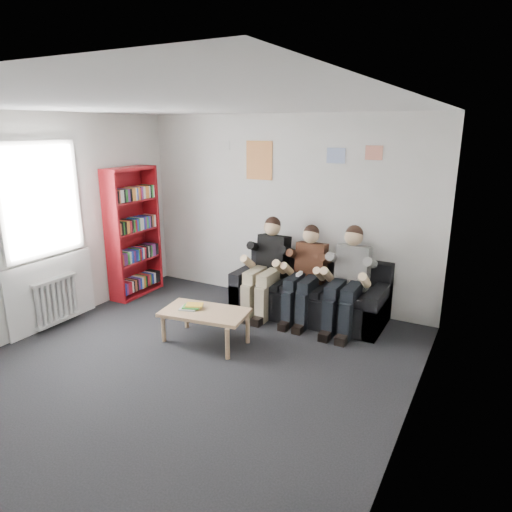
{
  "coord_description": "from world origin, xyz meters",
  "views": [
    {
      "loc": [
        2.77,
        -3.41,
        2.51
      ],
      "look_at": [
        0.2,
        1.3,
        0.99
      ],
      "focal_mm": 32.0,
      "sensor_mm": 36.0,
      "label": 1
    }
  ],
  "objects_px": {
    "person_left": "(266,267)",
    "person_middle": "(305,275)",
    "bookshelf": "(134,233)",
    "coffee_table": "(205,315)",
    "sofa": "(310,295)",
    "person_right": "(347,280)"
  },
  "relations": [
    {
      "from": "bookshelf",
      "to": "person_left",
      "type": "relative_size",
      "value": 1.47
    },
    {
      "from": "coffee_table",
      "to": "person_left",
      "type": "xyz_separation_m",
      "value": [
        0.21,
        1.19,
        0.3
      ]
    },
    {
      "from": "sofa",
      "to": "person_middle",
      "type": "distance_m",
      "value": 0.4
    },
    {
      "from": "sofa",
      "to": "coffee_table",
      "type": "bearing_deg",
      "value": -119.36
    },
    {
      "from": "person_right",
      "to": "person_middle",
      "type": "bearing_deg",
      "value": 178.5
    },
    {
      "from": "coffee_table",
      "to": "person_middle",
      "type": "xyz_separation_m",
      "value": [
        0.78,
        1.19,
        0.28
      ]
    },
    {
      "from": "bookshelf",
      "to": "person_right",
      "type": "xyz_separation_m",
      "value": [
        3.25,
        0.32,
        -0.32
      ]
    },
    {
      "from": "coffee_table",
      "to": "person_right",
      "type": "distance_m",
      "value": 1.83
    },
    {
      "from": "bookshelf",
      "to": "person_right",
      "type": "bearing_deg",
      "value": 3.45
    },
    {
      "from": "coffee_table",
      "to": "person_left",
      "type": "relative_size",
      "value": 0.76
    },
    {
      "from": "bookshelf",
      "to": "coffee_table",
      "type": "xyz_separation_m",
      "value": [
        1.89,
        -0.88,
        -0.62
      ]
    },
    {
      "from": "person_left",
      "to": "person_middle",
      "type": "xyz_separation_m",
      "value": [
        0.58,
        0.0,
        -0.02
      ]
    },
    {
      "from": "sofa",
      "to": "person_left",
      "type": "bearing_deg",
      "value": -161.16
    },
    {
      "from": "bookshelf",
      "to": "person_middle",
      "type": "bearing_deg",
      "value": 4.69
    },
    {
      "from": "person_middle",
      "to": "sofa",
      "type": "bearing_deg",
      "value": 87.12
    },
    {
      "from": "sofa",
      "to": "bookshelf",
      "type": "distance_m",
      "value": 2.81
    },
    {
      "from": "sofa",
      "to": "bookshelf",
      "type": "xyz_separation_m",
      "value": [
        -2.67,
        -0.51,
        0.69
      ]
    },
    {
      "from": "sofa",
      "to": "person_left",
      "type": "distance_m",
      "value": 0.71
    },
    {
      "from": "bookshelf",
      "to": "coffee_table",
      "type": "bearing_deg",
      "value": -26.9
    },
    {
      "from": "person_left",
      "to": "person_middle",
      "type": "height_order",
      "value": "person_left"
    },
    {
      "from": "person_left",
      "to": "person_right",
      "type": "height_order",
      "value": "person_left"
    },
    {
      "from": "sofa",
      "to": "person_left",
      "type": "height_order",
      "value": "person_left"
    }
  ]
}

